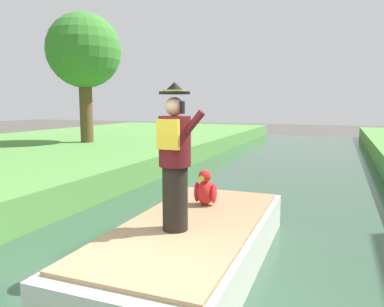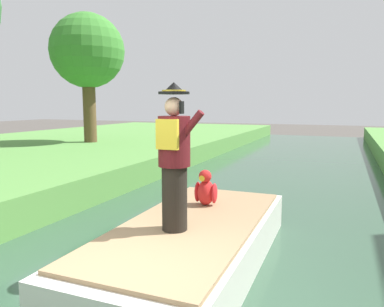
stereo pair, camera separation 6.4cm
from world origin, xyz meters
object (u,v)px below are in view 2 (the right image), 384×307
at_px(boat, 192,243).
at_px(person_pirate, 174,158).
at_px(tree_tall, 87,52).
at_px(parrot_plush, 206,190).

relative_size(boat, person_pirate, 2.28).
bearing_deg(tree_tall, parrot_plush, -42.18).
bearing_deg(tree_tall, boat, -45.09).
relative_size(person_pirate, tree_tall, 0.37).
bearing_deg(boat, tree_tall, 134.91).
xyz_separation_m(boat, person_pirate, (-0.08, -0.39, 1.23)).
distance_m(boat, parrot_plush, 1.01).
bearing_deg(tree_tall, person_pirate, -46.81).
height_order(person_pirate, parrot_plush, person_pirate).
distance_m(person_pirate, parrot_plush, 1.41).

